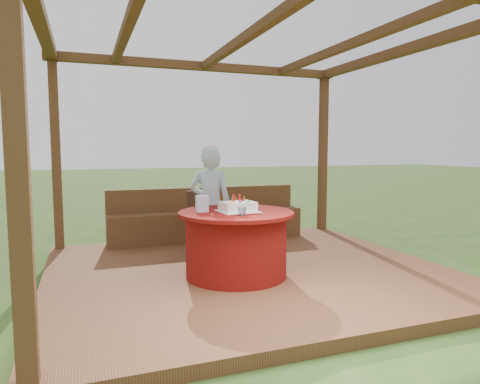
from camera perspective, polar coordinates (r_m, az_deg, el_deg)
name	(u,v)px	position (r m, az deg, el deg)	size (l,w,h in m)	color
ground	(247,278)	(5.16, 0.98, -11.38)	(60.00, 60.00, 0.00)	#2E4F1A
deck	(247,273)	(5.14, 0.98, -10.75)	(4.50, 4.00, 0.12)	brown
pergola	(248,70)	(5.01, 1.02, 15.95)	(4.50, 4.00, 2.72)	brown
bench	(207,223)	(6.66, -4.37, -4.09)	(3.00, 0.42, 0.80)	brown
table	(236,243)	(4.74, -0.52, -6.85)	(1.26, 1.26, 0.72)	maroon
chair	(203,219)	(5.85, -4.97, -3.64)	(0.41, 0.41, 0.83)	#3D2413
elderly_woman	(211,203)	(5.30, -3.95, -1.50)	(0.61, 0.52, 1.47)	#94C2DB
birthday_cake	(238,206)	(4.66, -0.30, -1.95)	(0.43, 0.43, 0.18)	white
gift_bag	(202,204)	(4.63, -5.10, -1.58)	(0.13, 0.08, 0.18)	#DE8FCA
drinking_glass	(242,211)	(4.37, 0.25, -2.61)	(0.09, 0.09, 0.09)	white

